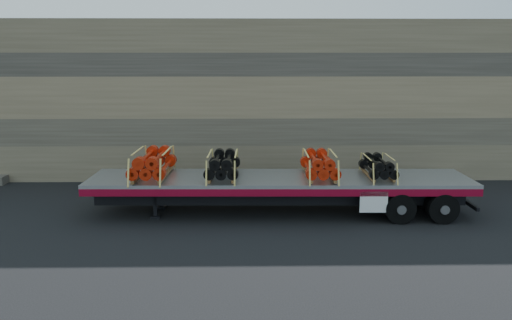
{
  "coord_description": "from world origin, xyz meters",
  "views": [
    {
      "loc": [
        -1.9,
        -16.53,
        5.34
      ],
      "look_at": [
        -1.58,
        1.81,
        1.61
      ],
      "focal_mm": 35.0,
      "sensor_mm": 36.0,
      "label": 1
    }
  ],
  "objects_px": {
    "bundle_midfront": "(223,166)",
    "bundle_midrear": "(319,165)",
    "bundle_rear": "(378,167)",
    "trailer": "(279,195)",
    "bundle_front": "(153,164)"
  },
  "relations": [
    {
      "from": "bundle_midrear",
      "to": "bundle_front",
      "type": "bearing_deg",
      "value": 180.0
    },
    {
      "from": "bundle_front",
      "to": "bundle_midfront",
      "type": "relative_size",
      "value": 1.12
    },
    {
      "from": "bundle_front",
      "to": "bundle_rear",
      "type": "xyz_separation_m",
      "value": [
        7.81,
        -0.14,
        -0.1
      ]
    },
    {
      "from": "trailer",
      "to": "bundle_front",
      "type": "distance_m",
      "value": 4.53
    },
    {
      "from": "bundle_midfront",
      "to": "bundle_midrear",
      "type": "height_order",
      "value": "bundle_midrear"
    },
    {
      "from": "trailer",
      "to": "bundle_front",
      "type": "height_order",
      "value": "bundle_front"
    },
    {
      "from": "bundle_front",
      "to": "bundle_midfront",
      "type": "distance_m",
      "value": 2.43
    },
    {
      "from": "trailer",
      "to": "bundle_midfront",
      "type": "bearing_deg",
      "value": 180.0
    },
    {
      "from": "bundle_rear",
      "to": "bundle_midrear",
      "type": "bearing_deg",
      "value": -180.0
    },
    {
      "from": "bundle_midrear",
      "to": "bundle_rear",
      "type": "distance_m",
      "value": 2.03
    },
    {
      "from": "trailer",
      "to": "bundle_midrear",
      "type": "bearing_deg",
      "value": 0.0
    },
    {
      "from": "bundle_front",
      "to": "bundle_midrear",
      "type": "height_order",
      "value": "bundle_front"
    },
    {
      "from": "trailer",
      "to": "bundle_midfront",
      "type": "distance_m",
      "value": 2.23
    },
    {
      "from": "bundle_midfront",
      "to": "bundle_midrear",
      "type": "distance_m",
      "value": 3.35
    },
    {
      "from": "trailer",
      "to": "bundle_midrear",
      "type": "relative_size",
      "value": 5.76
    }
  ]
}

